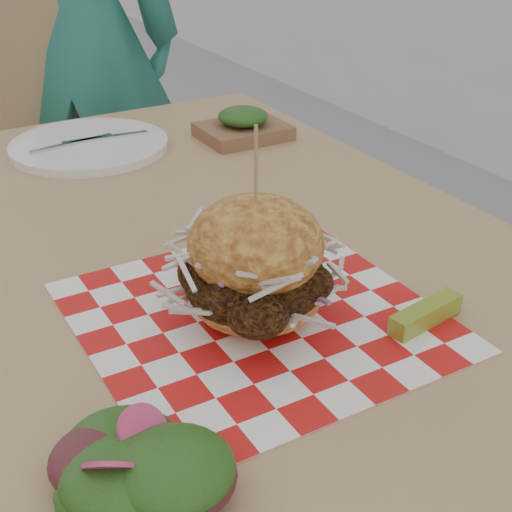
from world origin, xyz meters
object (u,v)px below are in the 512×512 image
(patio_table, at_px, (198,300))
(patio_chair, at_px, (19,164))
(diner, at_px, (69,37))
(sandwich, at_px, (256,268))

(patio_table, relative_size, patio_chair, 1.26)
(diner, height_order, sandwich, diner)
(diner, bearing_deg, sandwich, 104.19)
(patio_chair, relative_size, sandwich, 4.47)
(patio_chair, xyz_separation_m, sandwich, (0.01, -1.13, 0.26))
(patio_table, xyz_separation_m, patio_chair, (-0.02, 0.95, -0.12))
(patio_table, bearing_deg, sandwich, -94.35)
(diner, distance_m, sandwich, 1.33)
(patio_table, xyz_separation_m, sandwich, (-0.01, -0.18, 0.14))
(patio_table, relative_size, sandwich, 5.65)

